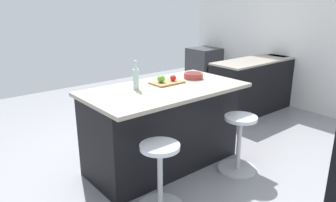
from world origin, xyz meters
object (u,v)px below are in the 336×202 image
(oven_range, at_px, (204,68))
(stool_middle, at_px, (160,180))
(apple_red, at_px, (173,78))
(apple_green, at_px, (161,79))
(stool_by_window, at_px, (239,146))
(fruit_bowl, at_px, (193,75))
(water_bottle, at_px, (136,78))
(kitchen_island, at_px, (163,126))
(cutting_board, at_px, (167,83))

(oven_range, distance_m, stool_middle, 4.44)
(oven_range, distance_m, apple_red, 3.42)
(apple_green, bearing_deg, stool_by_window, 123.56)
(apple_red, relative_size, fruit_bowl, 0.31)
(water_bottle, bearing_deg, stool_by_window, 137.95)
(kitchen_island, distance_m, fruit_bowl, 0.74)
(water_bottle, bearing_deg, cutting_board, 177.84)
(kitchen_island, height_order, fruit_bowl, fruit_bowl)
(stool_middle, relative_size, apple_red, 9.29)
(stool_middle, distance_m, water_bottle, 1.12)
(kitchen_island, height_order, apple_green, apple_green)
(apple_red, distance_m, water_bottle, 0.50)
(cutting_board, xyz_separation_m, water_bottle, (0.42, -0.02, 0.11))
(oven_range, bearing_deg, apple_green, 36.00)
(apple_green, bearing_deg, oven_range, -144.00)
(stool_middle, distance_m, fruit_bowl, 1.49)
(stool_middle, bearing_deg, oven_range, -140.75)
(apple_green, relative_size, water_bottle, 0.28)
(water_bottle, distance_m, fruit_bowl, 0.82)
(kitchen_island, relative_size, stool_by_window, 2.71)
(cutting_board, relative_size, fruit_bowl, 1.55)
(stool_by_window, height_order, apple_green, apple_green)
(kitchen_island, distance_m, stool_by_window, 0.89)
(oven_range, xyz_separation_m, fruit_bowl, (2.34, 2.08, 0.56))
(apple_red, xyz_separation_m, fruit_bowl, (-0.32, 0.00, -0.02))
(stool_middle, distance_m, apple_red, 1.28)
(kitchen_island, relative_size, water_bottle, 5.74)
(stool_by_window, relative_size, apple_green, 7.49)
(cutting_board, distance_m, apple_green, 0.09)
(oven_range, xyz_separation_m, apple_red, (2.66, 2.07, 0.57))
(oven_range, relative_size, cutting_board, 2.45)
(kitchen_island, bearing_deg, apple_red, -162.68)
(stool_by_window, xyz_separation_m, stool_middle, (1.13, 0.00, 0.00))
(oven_range, height_order, kitchen_island, kitchen_island)
(stool_by_window, relative_size, stool_middle, 1.00)
(oven_range, distance_m, water_bottle, 3.81)
(stool_by_window, xyz_separation_m, apple_green, (0.51, -0.76, 0.71))
(cutting_board, bearing_deg, stool_middle, 47.07)
(oven_range, xyz_separation_m, apple_green, (2.81, 2.04, 0.58))
(apple_green, distance_m, fruit_bowl, 0.48)
(fruit_bowl, bearing_deg, apple_red, -0.20)
(stool_by_window, height_order, water_bottle, water_bottle)
(apple_green, relative_size, apple_red, 1.24)
(apple_green, height_order, apple_red, apple_green)
(kitchen_island, xyz_separation_m, fruit_bowl, (-0.54, -0.06, 0.51))
(cutting_board, bearing_deg, apple_green, -10.00)
(stool_by_window, xyz_separation_m, water_bottle, (0.85, -0.77, 0.77))
(oven_range, relative_size, water_bottle, 2.82)
(kitchen_island, xyz_separation_m, apple_red, (-0.21, -0.07, 0.53))
(oven_range, xyz_separation_m, water_bottle, (3.16, 2.04, 0.64))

